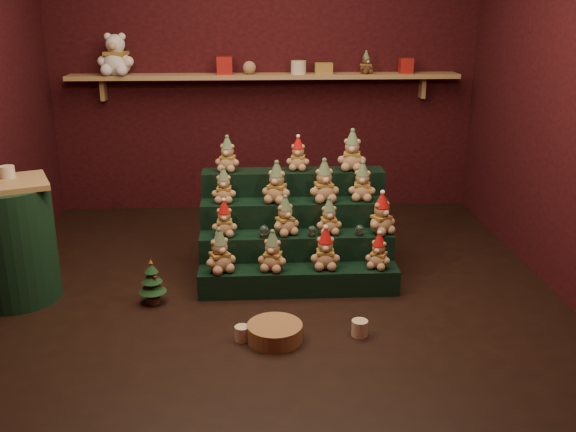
{
  "coord_description": "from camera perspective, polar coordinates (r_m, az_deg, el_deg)",
  "views": [
    {
      "loc": [
        -0.1,
        -4.15,
        1.95
      ],
      "look_at": [
        0.13,
        0.25,
        0.48
      ],
      "focal_mm": 40.0,
      "sensor_mm": 36.0,
      "label": 1
    }
  ],
  "objects": [
    {
      "name": "teddy_13",
      "position": [
        4.93,
        0.9,
        5.55
      ],
      "size": [
        0.2,
        0.19,
        0.25
      ],
      "primitive_type": null,
      "rotation": [
        0.0,
        0.0,
        -0.16
      ],
      "color": "#A77B5C",
      "rests_on": "riser_tier_back"
    },
    {
      "name": "mug_right",
      "position": [
        4.01,
        6.39,
        -9.87
      ],
      "size": [
        0.1,
        0.1,
        0.1
      ],
      "primitive_type": "cylinder",
      "color": "beige",
      "rests_on": "ground"
    },
    {
      "name": "riser_tier_front",
      "position": [
        4.53,
        0.95,
        -5.75
      ],
      "size": [
        1.4,
        0.22,
        0.18
      ],
      "primitive_type": "cube",
      "color": "black",
      "rests_on": "ground"
    },
    {
      "name": "riser_tier_back",
      "position": [
        5.04,
        0.45,
        0.12
      ],
      "size": [
        1.4,
        0.22,
        0.72
      ],
      "primitive_type": "cube",
      "color": "black",
      "rests_on": "ground"
    },
    {
      "name": "teddy_12",
      "position": [
        4.92,
        -5.4,
        5.5
      ],
      "size": [
        0.22,
        0.21,
        0.26
      ],
      "primitive_type": null,
      "rotation": [
        0.0,
        0.0,
        -0.24
      ],
      "color": "#A77B5C",
      "rests_on": "riser_tier_back"
    },
    {
      "name": "shelf_plush_ball",
      "position": [
        6.03,
        -3.46,
        13.03
      ],
      "size": [
        0.12,
        0.12,
        0.12
      ],
      "primitive_type": "sphere",
      "color": "#A77B5C",
      "rests_on": "back_shelf"
    },
    {
      "name": "snow_globe_b",
      "position": [
        4.57,
        2.16,
        -1.35
      ],
      "size": [
        0.06,
        0.06,
        0.08
      ],
      "color": "black",
      "rests_on": "riser_tier_midfront"
    },
    {
      "name": "gift_tin_cream",
      "position": [
        6.04,
        0.94,
        13.07
      ],
      "size": [
        0.14,
        0.14,
        0.12
      ],
      "primitive_type": "cylinder",
      "color": "beige",
      "rests_on": "back_shelf"
    },
    {
      "name": "teddy_7",
      "position": [
        4.65,
        8.32,
        0.21
      ],
      "size": [
        0.27,
        0.27,
        0.29
      ],
      "primitive_type": null,
      "rotation": [
        0.0,
        0.0,
        0.49
      ],
      "color": "#A77B5C",
      "rests_on": "riser_tier_midfront"
    },
    {
      "name": "mini_christmas_tree",
      "position": [
        4.44,
        -11.99,
        -5.75
      ],
      "size": [
        0.19,
        0.19,
        0.32
      ],
      "rotation": [
        0.0,
        0.0,
        0.04
      ],
      "color": "#462C19",
      "rests_on": "ground"
    },
    {
      "name": "back_shelf",
      "position": [
        6.06,
        -2.08,
        12.26
      ],
      "size": [
        3.6,
        0.26,
        0.24
      ],
      "color": "#A98554",
      "rests_on": "ground"
    },
    {
      "name": "wicker_basket",
      "position": [
        3.94,
        -1.18,
        -10.29
      ],
      "size": [
        0.39,
        0.39,
        0.11
      ],
      "primitive_type": "cylinder",
      "rotation": [
        0.0,
        0.0,
        0.18
      ],
      "color": "olive",
      "rests_on": "ground"
    },
    {
      "name": "teddy_3",
      "position": [
        4.51,
        8.07,
        -3.09
      ],
      "size": [
        0.23,
        0.23,
        0.25
      ],
      "primitive_type": null,
      "rotation": [
        0.0,
        0.0,
        -0.49
      ],
      "color": "#A77B5C",
      "rests_on": "riser_tier_front"
    },
    {
      "name": "gift_tin_red_a",
      "position": [
        6.03,
        -5.65,
        13.17
      ],
      "size": [
        0.14,
        0.14,
        0.16
      ],
      "primitive_type": "cube",
      "color": "#B2211B",
      "rests_on": "back_shelf"
    },
    {
      "name": "ground",
      "position": [
        4.59,
        -1.46,
        -6.66
      ],
      "size": [
        4.0,
        4.0,
        0.0
      ],
      "primitive_type": "plane",
      "color": "black",
      "rests_on": "ground"
    },
    {
      "name": "side_table",
      "position": [
        4.72,
        -23.39,
        -2.12
      ],
      "size": [
        0.68,
        0.63,
        0.83
      ],
      "rotation": [
        0.0,
        0.0,
        0.4
      ],
      "color": "#A98554",
      "rests_on": "ground"
    },
    {
      "name": "back_wall",
      "position": [
        6.23,
        -2.12,
        13.41
      ],
      "size": [
        4.0,
        0.1,
        2.8
      ],
      "primitive_type": "cube",
      "color": "black",
      "rests_on": "ground"
    },
    {
      "name": "teddy_8",
      "position": [
        4.75,
        -5.73,
        2.73
      ],
      "size": [
        0.19,
        0.17,
        0.25
      ],
      "primitive_type": null,
      "rotation": [
        0.0,
        0.0,
        -0.06
      ],
      "color": "#A77B5C",
      "rests_on": "riser_tier_midback"
    },
    {
      "name": "snow_globe_c",
      "position": [
        4.61,
        6.36,
        -1.27
      ],
      "size": [
        0.06,
        0.06,
        0.08
      ],
      "color": "black",
      "rests_on": "riser_tier_midfront"
    },
    {
      "name": "mug_left",
      "position": [
        3.95,
        -4.09,
        -10.36
      ],
      "size": [
        0.09,
        0.09,
        0.09
      ],
      "primitive_type": "cylinder",
      "color": "beige",
      "rests_on": "ground"
    },
    {
      "name": "teddy_11",
      "position": [
        4.81,
        6.63,
        3.07
      ],
      "size": [
        0.23,
        0.22,
        0.28
      ],
      "primitive_type": null,
      "rotation": [
        0.0,
        0.0,
        -0.18
      ],
      "color": "#A77B5C",
      "rests_on": "riser_tier_midback"
    },
    {
      "name": "table_ornament",
      "position": [
        4.68,
        -23.7,
        3.61
      ],
      "size": [
        0.1,
        0.1,
        0.08
      ],
      "primitive_type": "cylinder",
      "color": "beige",
      "rests_on": "side_table"
    },
    {
      "name": "front_wall",
      "position": [
        2.18,
        -0.21,
        3.9
      ],
      "size": [
        4.0,
        0.1,
        2.8
      ],
      "primitive_type": "cube",
      "color": "black",
      "rests_on": "ground"
    },
    {
      "name": "scarf_gift_box",
      "position": [
        6.07,
        3.19,
        12.97
      ],
      "size": [
        0.16,
        0.1,
        0.1
      ],
      "primitive_type": "cube",
      "color": "#CA6E1C",
      "rests_on": "back_shelf"
    },
    {
      "name": "teddy_14",
      "position": [
        4.95,
        5.72,
        5.82
      ],
      "size": [
        0.25,
        0.23,
        0.3
      ],
      "primitive_type": null,
      "rotation": [
        0.0,
        0.0,
        -0.17
      ],
      "color": "#A77B5C",
      "rests_on": "riser_tier_back"
    },
    {
      "name": "teddy_0",
      "position": [
        4.42,
        -6.09,
        -3.1
      ],
      "size": [
        0.28,
        0.27,
        0.3
      ],
      "primitive_type": null,
      "rotation": [
        0.0,
        0.0,
        0.44
      ],
      "color": "#A77B5C",
      "rests_on": "riser_tier_front"
    },
    {
      "name": "teddy_1",
      "position": [
        4.42,
        -1.38,
        -3.13
      ],
      "size": [
        0.24,
        0.23,
        0.28
      ],
      "primitive_type": null,
      "rotation": [
        0.0,
        0.0,
        -0.29
      ],
      "color": "#A77B5C",
      "rests_on": "riser_tier_front"
    },
    {
      "name": "riser_tier_midfront",
      "position": [
        4.69,
        0.77,
        -3.65
      ],
      "size": [
        1.4,
        0.22,
        0.36
      ],
      "primitive_type": "cube",
      "color": "black",
      "rests_on": "ground"
    },
    {
      "name": "snow_globe_a",
      "position": [
        4.55,
        -2.15,
        -1.37
      ],
      "size": [
        0.07,
        0.07,
        0.09
      ],
      "color": "black",
      "rests_on": "riser_tier_midfront"
    },
    {
      "name": "teddy_6",
      "position": [
        4.61,
        3.66,
        -0.04
      ],
      "size": [
        0.2,
        0.18,
        0.26
      ],
      "primitive_type": null,
      "rotation": [
        0.0,
        0.0,
        0.07
      ],
      "color": "#A77B5C",
      "rests_on": "riser_tier_midfront"
    },
    {
      "name": "brown_bear",
      "position": [
        6.11,
        6.94,
        13.37
      ],
      "size": [
        0.18,
        0.18,
        0.2
      ],
      "primitive_type": null,
      "rotation": [
        0.0,
        0.0,
        0.47
      ],
      "color": "#53341B",
      "rests_on": "back_shelf"
    },
    {
      "name": "teddy_10",
      "position": [
        4.75,
        3.22,
        3.13
      ],
      "size": [
        0.25,
        0.23,
        0.31
      ],
      "primitive_type": null,
      "rotation": [
        0.0,
        0.0,
        0.14
      ],
      "color": "#A77B5C",
      "rests_on": "riser_tier_midback"
    },
    {
      "name": "riser_tier_midback",
      "position": [
        4.87,
        0.61,
        -1.7
      ],
      "size": [
        1.4,
        0.22,
        0.54
      ],
      "primitive_type": "cube",
      "color": "black",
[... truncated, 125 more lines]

